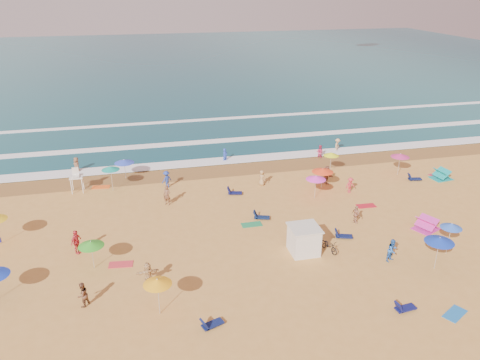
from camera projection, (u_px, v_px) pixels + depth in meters
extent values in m
plane|color=gold|center=(232.00, 227.00, 38.51)|extent=(220.00, 220.00, 0.00)
cube|color=#0C4756|center=(159.00, 64.00, 113.72)|extent=(220.00, 140.00, 0.18)
plane|color=olive|center=(207.00, 171.00, 49.70)|extent=(220.00, 220.00, 0.00)
cube|color=white|center=(203.00, 162.00, 51.90)|extent=(200.00, 2.20, 0.05)
cube|color=white|center=(195.00, 143.00, 58.17)|extent=(200.00, 1.60, 0.05)
cube|color=white|center=(185.00, 121.00, 67.12)|extent=(200.00, 1.20, 0.05)
cube|color=silver|center=(304.00, 240.00, 34.55)|extent=(2.00, 2.00, 2.00)
cube|color=silver|center=(305.00, 228.00, 34.13)|extent=(2.20, 2.20, 0.12)
imported|color=black|center=(329.00, 245.00, 34.88)|extent=(1.14, 1.93, 0.96)
cone|color=#129787|center=(110.00, 168.00, 44.22)|extent=(1.70, 1.70, 0.35)
cone|color=#D02E7C|center=(400.00, 155.00, 47.98)|extent=(1.87, 1.87, 0.35)
cone|color=#FF421A|center=(323.00, 170.00, 44.85)|extent=(2.06, 2.06, 0.35)
cone|color=blue|center=(124.00, 161.00, 47.20)|extent=(2.00, 2.00, 0.35)
cone|color=green|center=(91.00, 244.00, 32.24)|extent=(1.78, 1.78, 0.35)
cone|color=#1638BB|center=(440.00, 240.00, 32.01)|extent=(2.00, 2.00, 0.35)
cone|color=blue|center=(452.00, 226.00, 33.86)|extent=(1.54, 1.54, 0.35)
cone|color=#EFFF1A|center=(331.00, 154.00, 48.23)|extent=(1.58, 1.58, 0.35)
cone|color=#FE38D6|center=(316.00, 178.00, 42.79)|extent=(1.83, 1.83, 0.35)
cone|color=#FFAD15|center=(157.00, 282.00, 27.57)|extent=(1.72, 1.72, 0.35)
cube|color=#0F194C|center=(213.00, 324.00, 27.36)|extent=(1.41, 0.97, 0.34)
cube|color=#0D1C44|center=(262.00, 217.00, 39.71)|extent=(1.41, 0.95, 0.34)
cube|color=#101452|center=(406.00, 308.00, 28.69)|extent=(1.35, 0.70, 0.34)
cube|color=#0E1748|center=(344.00, 236.00, 36.77)|extent=(1.41, 0.94, 0.34)
cube|color=#0E1948|center=(415.00, 179.00, 47.38)|extent=(1.38, 0.80, 0.34)
cube|color=#0F124B|center=(235.00, 193.00, 44.27)|extent=(1.39, 0.85, 0.34)
cube|color=#FF5F1C|center=(101.00, 187.00, 45.88)|extent=(1.78, 1.03, 0.03)
cube|color=red|center=(121.00, 264.00, 33.39)|extent=(1.79, 1.05, 0.03)
cube|color=red|center=(366.00, 206.00, 42.06)|extent=(1.73, 0.93, 0.03)
cube|color=blue|center=(455.00, 314.00, 28.45)|extent=(1.90, 1.58, 0.03)
cube|color=#21844F|center=(252.00, 225.00, 38.84)|extent=(1.70, 0.87, 0.03)
cube|color=#BA2B43|center=(437.00, 175.00, 48.81)|extent=(1.81, 1.11, 0.03)
imported|color=tan|center=(337.00, 146.00, 55.43)|extent=(1.23, 1.31, 1.77)
imported|color=#955944|center=(327.00, 175.00, 46.44)|extent=(0.71, 1.75, 1.84)
imported|color=brown|center=(167.00, 195.00, 41.97)|extent=(0.80, 0.71, 1.85)
imported|color=blue|center=(392.00, 250.00, 33.54)|extent=(1.04, 0.96, 1.74)
imported|color=#D1343F|center=(350.00, 185.00, 44.43)|extent=(1.10, 0.78, 1.54)
imported|color=blue|center=(225.00, 156.00, 52.27)|extent=(0.76, 0.68, 1.73)
imported|color=brown|center=(77.00, 166.00, 49.34)|extent=(0.90, 1.07, 1.88)
imported|color=#CF3340|center=(76.00, 242.00, 34.46)|extent=(0.97, 1.18, 1.88)
imported|color=tan|center=(262.00, 178.00, 46.07)|extent=(0.83, 0.91, 1.56)
imported|color=#DE376E|center=(320.00, 152.00, 53.43)|extent=(1.05, 1.04, 1.71)
imported|color=brown|center=(82.00, 295.00, 28.85)|extent=(1.00, 1.02, 1.66)
imported|color=tan|center=(148.00, 274.00, 30.92)|extent=(1.57, 0.65, 1.65)
imported|color=#243CA8|center=(167.00, 179.00, 45.50)|extent=(1.28, 1.15, 1.72)
imported|color=tan|center=(356.00, 215.00, 38.84)|extent=(0.63, 0.98, 1.55)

